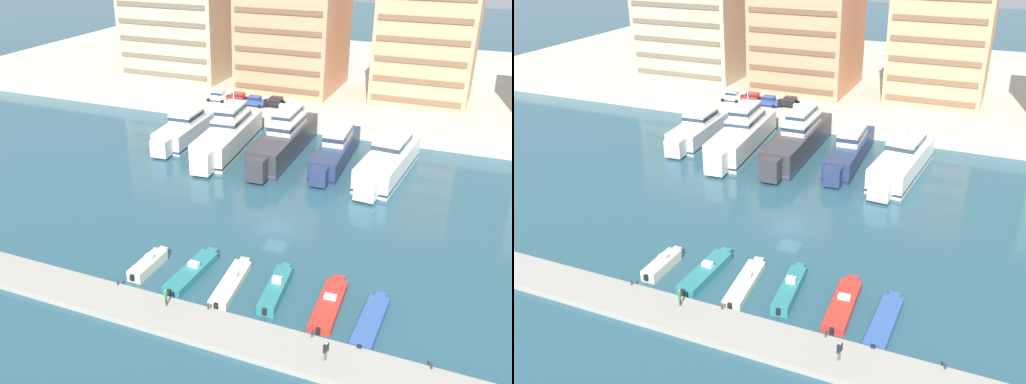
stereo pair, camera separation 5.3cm
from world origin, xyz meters
TOP-DOWN VIEW (x-y plane):
  - ground_plane at (0.00, 0.00)m, footprint 400.00×400.00m
  - quay_promenade at (0.00, 66.82)m, footprint 180.00×70.00m
  - pier_dock at (0.00, -19.15)m, footprint 120.00×4.45m
  - yacht_silver_far_left at (-23.35, 20.52)m, footprint 5.45×16.40m
  - yacht_ivory_left at (-15.29, 19.81)m, footprint 6.58×21.88m
  - yacht_charcoal_mid_left at (-6.92, 21.33)m, footprint 5.05×23.06m
  - yacht_navy_center_left at (0.94, 21.42)m, footprint 4.56×19.54m
  - yacht_white_center at (8.70, 19.66)m, footprint 6.29×19.87m
  - motorboat_cream_far_left at (-8.51, -12.99)m, footprint 1.62×5.91m
  - motorboat_teal_left at (-4.01, -12.25)m, footprint 2.24×8.60m
  - motorboat_cream_mid_left at (0.31, -12.43)m, footprint 2.42×8.48m
  - motorboat_teal_center_left at (4.66, -11.94)m, footprint 2.23×7.93m
  - motorboat_red_center at (9.80, -12.02)m, footprint 2.45×8.80m
  - motorboat_blue_center_right at (13.78, -13.01)m, footprint 1.97×8.32m
  - car_silver_far_left at (-25.02, 35.94)m, footprint 4.18×2.08m
  - car_red_left at (-21.22, 36.47)m, footprint 4.13×1.97m
  - car_blue_mid_left at (-17.77, 35.74)m, footprint 4.14×2.00m
  - car_black_center_left at (-14.10, 36.62)m, footprint 4.12×1.97m
  - car_white_center at (-10.81, 35.91)m, footprint 4.17×2.07m
  - apartment_block_far_left at (-40.64, 52.41)m, footprint 21.33×17.88m
  - apartment_block_left at (-16.05, 50.73)m, footprint 18.00×17.87m
  - apartment_block_mid_left at (8.42, 50.92)m, footprint 16.66×14.27m
  - pedestrian_near_edge at (-3.37, -18.12)m, footprint 0.34×0.62m
  - pedestrian_mid_deck at (11.61, -19.38)m, footprint 0.39×0.65m
  - bollard_west at (-9.21, -17.18)m, footprint 0.20×0.20m
  - bollard_west_mid at (0.31, -17.18)m, footprint 0.20×0.20m
  - bollard_east_mid at (9.82, -17.18)m, footprint 0.20×0.20m
  - bollard_east at (19.34, -17.18)m, footprint 0.20×0.20m

SIDE VIEW (x-z plane):
  - ground_plane at x=0.00m, z-range 0.00..0.00m
  - pier_dock at x=0.00m, z-range 0.00..0.60m
  - motorboat_red_center at x=9.80m, z-range -0.17..0.90m
  - motorboat_blue_center_right at x=13.78m, z-range -0.04..0.78m
  - motorboat_cream_mid_left at x=0.31m, z-range -0.23..1.00m
  - motorboat_teal_left at x=-4.01m, z-range -0.22..1.06m
  - motorboat_teal_center_left at x=4.66m, z-range -0.25..1.32m
  - motorboat_cream_far_left at x=-8.51m, z-range -0.20..1.32m
  - bollard_west at x=-9.21m, z-range 0.62..1.23m
  - bollard_west_mid at x=0.31m, z-range 0.62..1.23m
  - bollard_east_mid at x=9.82m, z-range 0.62..1.23m
  - bollard_east at x=19.34m, z-range 0.62..1.23m
  - quay_promenade at x=0.00m, z-range 0.00..2.12m
  - pedestrian_near_edge at x=-3.37m, z-range 0.75..2.40m
  - pedestrian_mid_deck at x=11.61m, z-range 0.76..2.53m
  - yacht_silver_far_left at x=-23.35m, z-range -1.35..4.96m
  - yacht_navy_center_left at x=0.94m, z-range -1.37..5.03m
  - yacht_white_center at x=8.70m, z-range -1.38..5.41m
  - yacht_ivory_left at x=-15.29m, z-range -1.77..6.58m
  - yacht_charcoal_mid_left at x=-6.92m, z-range -1.76..6.57m
  - car_silver_far_left at x=-25.02m, z-range 2.20..4.00m
  - car_red_left at x=-21.22m, z-range 2.20..4.00m
  - car_blue_mid_left at x=-17.77m, z-range 2.20..4.00m
  - car_black_center_left at x=-14.10m, z-range 2.20..4.00m
  - car_white_center at x=-10.81m, z-range 2.20..4.00m
  - apartment_block_mid_left at x=8.42m, z-range 1.19..23.72m
  - apartment_block_far_left at x=-40.64m, z-range 1.16..26.67m
  - apartment_block_left at x=-16.05m, z-range 1.17..27.27m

